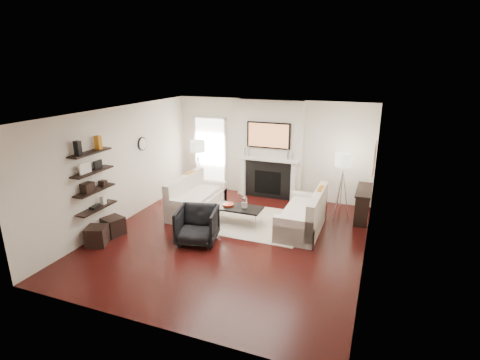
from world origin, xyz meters
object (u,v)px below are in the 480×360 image
(coffee_table, at_px, (238,208))
(loveseat_right_base, at_px, (301,221))
(lamp_left_shade, at_px, (198,146))
(ottoman_near, at_px, (113,226))
(armchair, at_px, (197,224))
(loveseat_left_base, at_px, (197,204))
(lamp_right_shade, at_px, (344,160))

(coffee_table, bearing_deg, loveseat_right_base, 8.70)
(lamp_left_shade, bearing_deg, ottoman_near, -102.03)
(armchair, bearing_deg, lamp_left_shade, 103.38)
(loveseat_left_base, xyz_separation_m, coffee_table, (1.23, -0.29, 0.19))
(coffee_table, xyz_separation_m, ottoman_near, (-2.36, -1.52, -0.20))
(loveseat_left_base, bearing_deg, coffee_table, -13.49)
(loveseat_right_base, distance_m, ottoman_near, 4.18)
(loveseat_left_base, xyz_separation_m, ottoman_near, (-1.13, -1.81, -0.01))
(loveseat_right_base, bearing_deg, loveseat_left_base, 178.42)
(armchair, bearing_deg, lamp_right_shade, 30.02)
(armchair, distance_m, lamp_right_shade, 3.75)
(lamp_left_shade, relative_size, lamp_right_shade, 1.00)
(loveseat_right_base, xyz_separation_m, lamp_right_shade, (0.72, 1.07, 1.24))
(loveseat_left_base, height_order, armchair, armchair)
(coffee_table, distance_m, ottoman_near, 2.81)
(coffee_table, distance_m, lamp_left_shade, 2.46)
(loveseat_right_base, bearing_deg, lamp_right_shade, 56.34)
(lamp_right_shade, bearing_deg, coffee_table, -149.05)
(lamp_left_shade, bearing_deg, lamp_right_shade, -1.38)
(loveseat_left_base, relative_size, ottoman_near, 4.50)
(lamp_left_shade, relative_size, ottoman_near, 1.00)
(armchair, bearing_deg, ottoman_near, 177.61)
(lamp_right_shade, bearing_deg, armchair, -136.94)
(loveseat_right_base, distance_m, lamp_left_shade, 3.61)
(loveseat_left_base, xyz_separation_m, loveseat_right_base, (2.67, -0.07, 0.00))
(ottoman_near, bearing_deg, coffee_table, 32.77)
(loveseat_right_base, distance_m, coffee_table, 1.47)
(armchair, xyz_separation_m, lamp_left_shade, (-1.27, 2.55, 1.03))
(armchair, height_order, lamp_left_shade, lamp_left_shade)
(lamp_left_shade, bearing_deg, coffee_table, -38.62)
(lamp_left_shade, xyz_separation_m, lamp_right_shade, (3.90, -0.09, 0.00))
(loveseat_right_base, relative_size, ottoman_near, 4.50)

